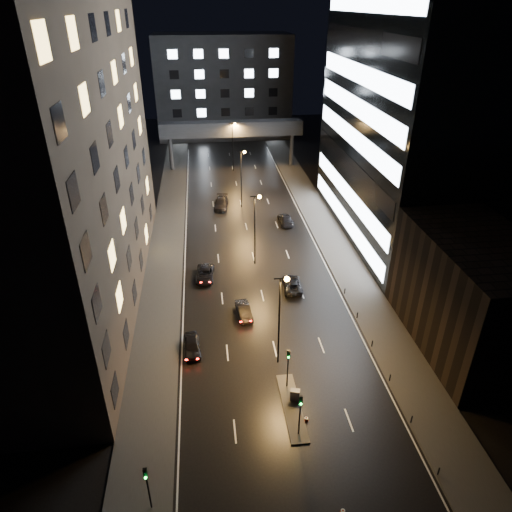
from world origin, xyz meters
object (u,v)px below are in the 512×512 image
(car_toward_a, at_px, (292,284))
(car_toward_b, at_px, (285,219))
(car_away_a, at_px, (192,346))
(utility_cabinet, at_px, (295,395))
(car_away_b, at_px, (244,311))
(car_away_d, at_px, (221,203))
(car_away_c, at_px, (205,274))

(car_toward_a, height_order, car_toward_b, car_toward_b)
(car_away_a, xyz_separation_m, car_toward_a, (12.56, 10.42, -0.04))
(car_toward_a, relative_size, utility_cabinet, 4.03)
(car_away_b, relative_size, car_toward_a, 0.85)
(car_away_d, xyz_separation_m, car_toward_a, (7.54, -27.09, -0.15))
(car_away_c, xyz_separation_m, car_toward_b, (13.47, 15.49, 0.05))
(car_away_d, xyz_separation_m, utility_cabinet, (4.30, -45.48, -0.07))
(car_away_d, relative_size, utility_cabinet, 4.72)
(utility_cabinet, bearing_deg, car_away_d, 111.29)
(car_away_a, bearing_deg, car_away_d, 78.44)
(car_away_c, bearing_deg, car_away_d, 86.58)
(car_toward_b, bearing_deg, car_away_a, 61.63)
(car_toward_a, bearing_deg, car_away_d, -70.66)
(car_away_b, distance_m, car_toward_a, 8.25)
(car_away_b, xyz_separation_m, utility_cabinet, (3.37, -13.46, 0.08))
(car_away_c, distance_m, car_toward_a, 11.54)
(car_away_c, relative_size, car_toward_a, 1.03)
(car_away_a, bearing_deg, car_away_b, 38.77)
(car_away_d, height_order, car_toward_a, car_away_d)
(car_toward_a, height_order, utility_cabinet, utility_cabinet)
(car_toward_b, bearing_deg, car_away_d, -39.18)
(car_away_b, xyz_separation_m, car_toward_a, (6.61, 4.93, -0.00))
(car_away_d, distance_m, car_toward_b, 12.79)
(car_away_c, bearing_deg, car_away_b, -58.94)
(car_away_d, bearing_deg, car_toward_b, -30.16)
(car_away_b, relative_size, car_toward_b, 0.81)
(car_away_b, bearing_deg, car_toward_a, 29.96)
(car_away_c, relative_size, car_away_d, 0.88)
(car_away_d, relative_size, car_toward_b, 1.12)
(car_away_a, height_order, car_away_d, car_away_d)
(car_toward_a, bearing_deg, car_away_b, 40.49)
(car_toward_b, height_order, utility_cabinet, car_toward_b)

